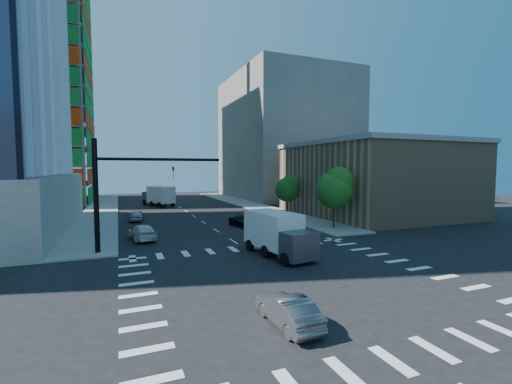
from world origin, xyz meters
name	(u,v)px	position (x,y,z in m)	size (l,w,h in m)	color
ground	(295,280)	(0.00, 0.00, 0.00)	(160.00, 160.00, 0.00)	black
road_markings	(295,280)	(0.00, 0.00, 0.01)	(20.00, 20.00, 0.01)	silver
sidewalk_ne	(251,205)	(12.50, 40.00, 0.07)	(5.00, 60.00, 0.15)	gray
sidewalk_nw	(101,212)	(-12.50, 40.00, 0.07)	(5.00, 60.00, 0.15)	gray
construction_building	(17,76)	(-27.41, 61.93, 24.61)	(25.16, 34.50, 70.60)	gray
commercial_building	(374,178)	(25.00, 22.00, 5.31)	(20.50, 22.50, 10.60)	#A4825F
bg_building_ne	(285,138)	(27.00, 55.00, 14.00)	(24.00, 30.00, 28.00)	slate
signal_mast_nw	(116,185)	(-10.00, 11.50, 5.49)	(10.20, 0.40, 9.00)	black
tree_south	(336,187)	(12.63, 13.90, 4.69)	(4.16, 4.16, 6.82)	#382316
tree_north	(288,188)	(12.93, 25.90, 3.99)	(3.54, 3.52, 5.78)	#382316
car_nb_far	(245,221)	(3.81, 19.18, 0.66)	(2.19, 4.74, 1.32)	black
car_sb_near	(142,232)	(-7.83, 15.95, 0.72)	(2.01, 4.94, 1.43)	silver
car_sb_mid	(137,215)	(-7.75, 28.39, 0.72)	(1.71, 4.25, 1.45)	#A9AAB0
car_sb_cross	(288,310)	(-3.16, -5.12, 0.66)	(1.40, 4.01, 1.32)	#525358
box_truck_near	(280,237)	(1.66, 5.50, 1.47)	(3.53, 6.63, 3.32)	black
box_truck_far	(158,197)	(-3.27, 45.73, 1.58)	(5.29, 7.38, 3.56)	black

